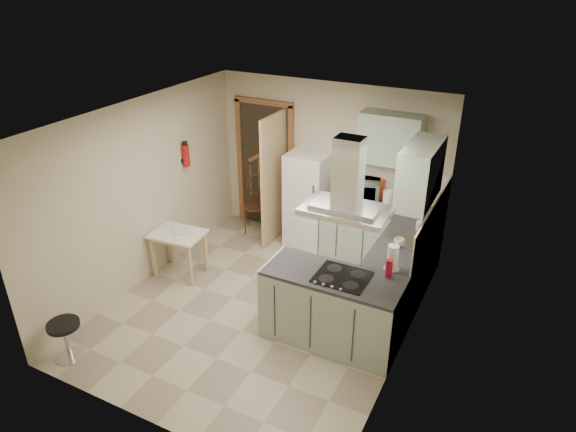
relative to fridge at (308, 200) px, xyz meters
The scene contains 28 objects.
floor 1.96m from the fridge, 83.66° to the right, with size 4.20×4.20×0.00m, color #B0A789.
ceiling 2.52m from the fridge, 83.66° to the right, with size 4.20×4.20×0.00m, color silver.
back_wall 0.62m from the fridge, 56.31° to the left, with size 3.60×3.60×0.00m, color #BFB494.
left_wall 2.46m from the fridge, 131.63° to the right, with size 4.20×4.20×0.00m, color #BFB494.
right_wall 2.74m from the fridge, 41.99° to the right, with size 4.20×4.20×0.00m, color #BFB494.
doorway 0.99m from the fridge, 163.30° to the left, with size 1.10×0.12×2.10m, color brown.
fridge is the anchor object (origin of this frame).
counter_back 0.91m from the fridge, ahead, with size 1.08×0.60×0.90m, color #9EB2A0.
counter_right 1.85m from the fridge, 21.66° to the right, with size 0.60×1.95×0.90m, color #9EB2A0.
splashback 1.26m from the fridge, 13.94° to the left, with size 1.68×0.02×0.50m, color beige.
wall_cabinet_back 1.60m from the fridge, ahead, with size 0.85×0.35×0.70m, color #9EB2A0.
wall_cabinet_right 2.33m from the fridge, 27.50° to the right, with size 0.35×0.90×0.70m, color #9EB2A0.
peninsula 2.35m from the fridge, 58.26° to the right, with size 1.55×0.65×0.90m, color #9EB2A0.
hob 2.39m from the fridge, 56.21° to the right, with size 0.58×0.50×0.01m, color black.
extractor_hood 2.57m from the fridge, 56.21° to the right, with size 0.90×0.55×0.10m, color silver.
sink 1.91m from the fridge, 26.57° to the right, with size 0.45×0.40×0.01m, color silver.
fire_extinguisher 1.93m from the fridge, 149.70° to the right, with size 0.10×0.10×0.32m, color #B2140F.
drop_leaf_table 2.09m from the fridge, 126.98° to the right, with size 0.70×0.53×0.66m, color tan.
bentwood_chair 1.00m from the fridge, behind, with size 0.38×0.38×0.87m, color #472317.
stool 3.85m from the fridge, 109.80° to the right, with size 0.35×0.35×0.47m, color black.
microwave 0.85m from the fridge, ahead, with size 0.54×0.37×0.30m, color black.
kettle 1.24m from the fridge, ahead, with size 0.16×0.16×0.23m, color white.
cereal_box 1.08m from the fridge, ahead, with size 0.08×0.20×0.30m, color #ED4E1B.
soap_bottle 1.89m from the fridge, 15.51° to the right, with size 0.08×0.08×0.18m, color silver.
paper_towel 2.38m from the fridge, 41.87° to the right, with size 0.12×0.12×0.31m, color white.
cup 1.98m from the fridge, 31.24° to the right, with size 0.13×0.13×0.10m, color silver.
red_bottle 2.49m from the fridge, 44.39° to the right, with size 0.07×0.07×0.21m, color #AC0E29.
book 2.09m from the fridge, 128.21° to the right, with size 0.18×0.24×0.11m, color #9B4B33.
Camera 1 is at (2.73, -4.67, 4.02)m, focal length 32.00 mm.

